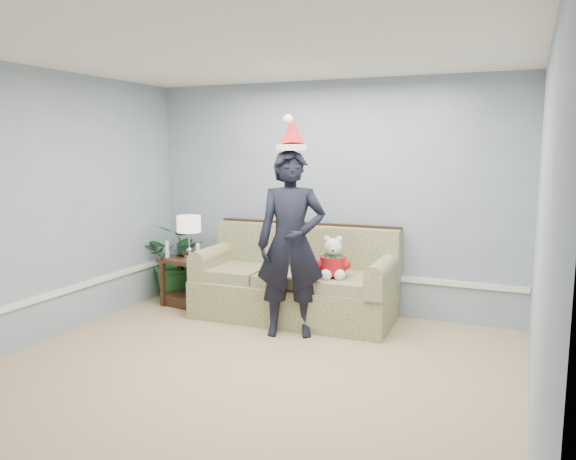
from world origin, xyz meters
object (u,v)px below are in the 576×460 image
at_px(sofa, 296,285).
at_px(table_lamp, 189,226).
at_px(side_table, 189,286).
at_px(houseplant, 180,260).
at_px(teddy_bear, 332,262).
at_px(man, 291,244).

height_order(sofa, table_lamp, table_lamp).
distance_m(sofa, side_table, 1.42).
height_order(side_table, houseplant, houseplant).
bearing_deg(side_table, teddy_bear, -4.51).
bearing_deg(houseplant, table_lamp, -39.77).
height_order(sofa, teddy_bear, sofa).
relative_size(sofa, teddy_bear, 4.96).
bearing_deg(side_table, houseplant, 138.51).
bearing_deg(man, sofa, 87.45).
distance_m(sofa, table_lamp, 1.51).
bearing_deg(table_lamp, man, -18.80).
bearing_deg(houseplant, man, -23.08).
xyz_separation_m(houseplant, man, (1.91, -0.81, 0.47)).
bearing_deg(side_table, table_lamp, -11.98).
bearing_deg(man, table_lamp, 140.75).
relative_size(side_table, man, 0.36).
bearing_deg(table_lamp, side_table, 168.02).
distance_m(houseplant, teddy_bear, 2.27).
height_order(table_lamp, teddy_bear, table_lamp).
xyz_separation_m(side_table, houseplant, (-0.31, 0.27, 0.25)).
xyz_separation_m(sofa, side_table, (-1.41, -0.06, -0.14)).
height_order(houseplant, man, man).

